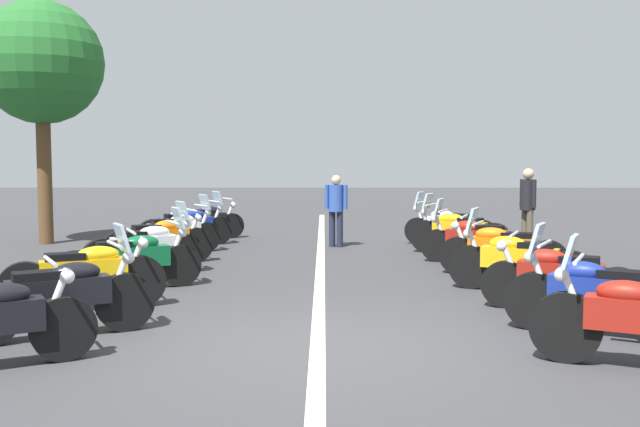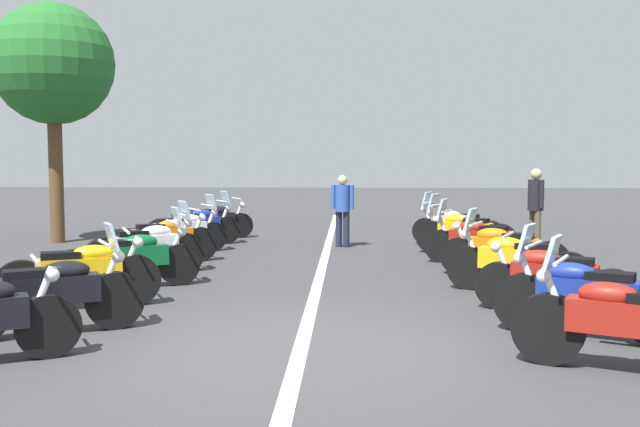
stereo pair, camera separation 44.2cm
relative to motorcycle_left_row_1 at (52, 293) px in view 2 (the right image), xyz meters
The scene contains 21 objects.
ground_plane 2.83m from the motorcycle_left_row_1, 98.25° to the right, with size 80.00×80.00×0.00m, color #38383A.
lane_centre_stripe 5.52m from the motorcycle_left_row_1, 30.18° to the right, with size 24.13×0.16×0.01m, color beige.
motorcycle_left_row_1 is the anchor object (origin of this frame).
motorcycle_left_row_2 1.38m from the motorcycle_left_row_1, ahead, with size 1.01×1.95×1.02m.
motorcycle_left_row_3 2.80m from the motorcycle_left_row_1, ahead, with size 1.17×1.97×1.21m.
motorcycle_left_row_4 4.07m from the motorcycle_left_row_1, ahead, with size 1.22×1.81×1.22m.
motorcycle_left_row_5 5.34m from the motorcycle_left_row_1, ahead, with size 1.20×1.86×1.00m.
motorcycle_left_row_6 6.77m from the motorcycle_left_row_1, ahead, with size 1.27×1.74×1.20m.
motorcycle_left_row_7 8.05m from the motorcycle_left_row_1, ahead, with size 1.27×1.92×1.20m.
motorcycle_left_row_8 9.37m from the motorcycle_left_row_1, ahead, with size 1.12×1.92×0.98m.
motorcycle_right_row_0 5.85m from the motorcycle_left_row_1, 101.56° to the right, with size 1.06×1.92×1.23m.
motorcycle_right_row_1 5.79m from the motorcycle_left_row_1, 89.01° to the right, with size 1.10×1.85×1.22m.
motorcycle_right_row_2 5.95m from the motorcycle_left_row_1, 76.94° to the right, with size 0.99×1.87×0.99m.
motorcycle_right_row_3 6.25m from the motorcycle_left_row_1, 64.51° to the right, with size 1.05×1.94×1.21m.
motorcycle_right_row_4 7.08m from the motorcycle_left_row_1, 54.44° to the right, with size 0.96×2.01×0.99m.
motorcycle_right_row_5 7.84m from the motorcycle_left_row_1, 45.88° to the right, with size 1.04×2.00×1.20m.
motorcycle_right_row_6 8.74m from the motorcycle_left_row_1, 39.40° to the right, with size 1.13×1.90×1.23m.
motorcycle_right_row_7 9.95m from the motorcycle_left_row_1, 34.27° to the right, with size 1.11×1.93×1.19m.
bystander_1 8.57m from the motorcycle_left_row_1, 21.21° to the right, with size 0.32×0.50×1.57m.
bystander_2 10.30m from the motorcycle_left_row_1, 43.88° to the right, with size 0.51×0.32×1.73m.
roadside_tree_2 9.88m from the motorcycle_left_row_1, 22.34° to the left, with size 2.75×2.75×5.46m.
Camera 2 is at (-7.17, -0.51, 1.94)m, focal length 39.97 mm.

